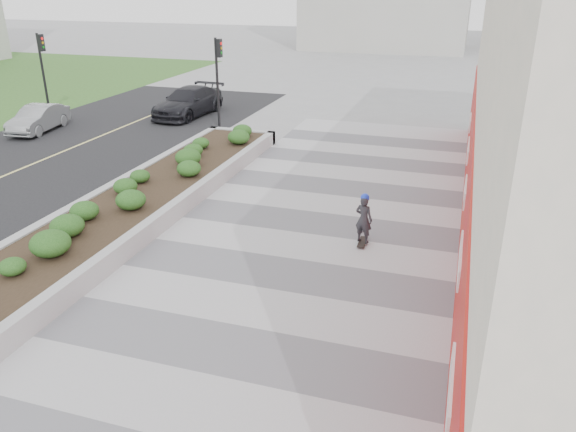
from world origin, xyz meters
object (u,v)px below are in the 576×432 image
traffic_signal_far (43,64)px  planter (130,204)px  skateboarder (364,219)px  traffic_signal_near (218,71)px  car_dark (188,102)px  car_silver (38,119)px

traffic_signal_far → planter: bearing=-42.5°
skateboarder → traffic_signal_near: bearing=128.4°
skateboarder → car_dark: (-11.55, 12.63, -0.02)m
car_dark → planter: bearing=-66.1°
planter → traffic_signal_near: 10.90m
traffic_signal_near → skateboarder: bearing=-49.8°
planter → skateboarder: skateboarder is taller
traffic_signal_far → car_dark: (6.35, 2.83, -2.04)m
planter → car_silver: 12.42m
traffic_signal_near → skateboarder: size_ratio=2.88×
planter → skateboarder: size_ratio=12.36×
skateboarder → car_silver: (-16.71, 7.51, -0.14)m
traffic_signal_far → skateboarder: traffic_signal_far is taller
planter → car_dark: 13.62m
skateboarder → car_dark: skateboarder is taller
planter → skateboarder: 6.98m
car_silver → planter: bearing=-47.1°
traffic_signal_far → car_dark: 7.25m
traffic_signal_near → traffic_signal_far: (-9.20, -0.50, 0.00)m
planter → traffic_signal_far: (-10.93, 10.00, 2.34)m
planter → traffic_signal_near: bearing=99.3°
car_dark → traffic_signal_far: bearing=-151.8°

